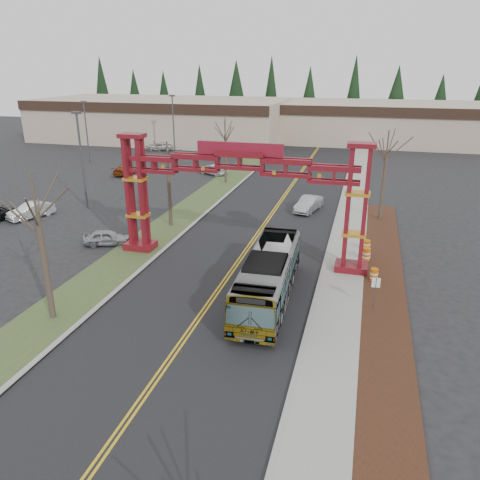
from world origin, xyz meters
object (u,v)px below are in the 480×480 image
(parked_car_far_a, at_px, (213,169))
(barrel_north, at_px, (367,246))
(transit_bus, at_px, (268,276))
(light_pole_near, at_px, (81,154))
(parked_car_mid_a, at_px, (126,170))
(bare_tree_right_far, at_px, (387,154))
(parked_car_near_a, at_px, (107,237))
(bare_tree_median_far, at_px, (225,135))
(gateway_arch, at_px, (240,180))
(silver_sedan, at_px, (309,204))
(parked_car_near_b, at_px, (31,211))
(barrel_mid, at_px, (366,255))
(barrel_south, at_px, (374,275))
(retail_building_east, at_px, (380,122))
(bare_tree_median_near, at_px, (37,216))
(bare_tree_median_mid, at_px, (168,166))
(parked_car_far_b, at_px, (159,147))
(retail_building_west, at_px, (163,119))
(light_pole_mid, at_px, (86,128))
(light_pole_far, at_px, (173,122))
(street_sign, at_px, (375,288))

(parked_car_far_a, height_order, barrel_north, parked_car_far_a)
(transit_bus, height_order, light_pole_near, light_pole_near)
(parked_car_mid_a, bearing_deg, transit_bus, 131.82)
(parked_car_mid_a, xyz_separation_m, bare_tree_right_far, (31.97, -11.01, 5.45))
(parked_car_near_a, relative_size, light_pole_near, 0.39)
(parked_car_far_a, xyz_separation_m, bare_tree_median_far, (3.00, -3.92, 5.03))
(gateway_arch, bearing_deg, silver_sedan, 76.54)
(parked_car_near_b, relative_size, barrel_mid, 4.08)
(parked_car_far_a, height_order, barrel_south, parked_car_far_a)
(retail_building_east, relative_size, transit_bus, 3.43)
(bare_tree_median_near, bearing_deg, parked_car_near_b, 131.09)
(transit_bus, bearing_deg, bare_tree_right_far, 67.60)
(bare_tree_median_mid, xyz_separation_m, light_pole_near, (-10.30, 2.90, 0.11))
(bare_tree_median_mid, relative_size, bare_tree_right_far, 0.91)
(gateway_arch, height_order, transit_bus, gateway_arch)
(parked_car_near_a, bearing_deg, bare_tree_right_far, -80.30)
(parked_car_far_b, height_order, barrel_north, parked_car_far_b)
(parked_car_far_b, bearing_deg, parked_car_mid_a, -4.49)
(silver_sedan, relative_size, barrel_south, 4.60)
(bare_tree_median_mid, bearing_deg, silver_sedan, 34.34)
(retail_building_west, distance_m, parked_car_far_a, 33.39)
(light_pole_near, relative_size, barrel_north, 10.16)
(gateway_arch, height_order, light_pole_mid, gateway_arch)
(parked_car_near_b, relative_size, bare_tree_median_near, 0.51)
(light_pole_near, xyz_separation_m, light_pole_far, (-2.39, 28.31, -0.07))
(parked_car_near_a, distance_m, bare_tree_median_far, 23.32)
(parked_car_far_a, bearing_deg, light_pole_far, -112.35)
(transit_bus, height_order, barrel_south, transit_bus)
(silver_sedan, relative_size, parked_car_mid_a, 1.01)
(transit_bus, bearing_deg, gateway_arch, 118.67)
(retail_building_east, relative_size, street_sign, 17.80)
(light_pole_mid, bearing_deg, light_pole_far, 36.59)
(retail_building_east, distance_m, parked_car_mid_a, 49.95)
(parked_car_far_b, xyz_separation_m, barrel_north, (34.57, -37.74, -0.17))
(light_pole_mid, xyz_separation_m, barrel_south, (40.49, -30.81, -4.57))
(gateway_arch, relative_size, street_sign, 8.52)
(gateway_arch, xyz_separation_m, bare_tree_median_near, (-8.00, -10.94, 0.08))
(retail_building_west, distance_m, parked_car_mid_a, 31.47)
(retail_building_east, distance_m, transit_bus, 67.84)
(silver_sedan, height_order, bare_tree_right_far, bare_tree_right_far)
(parked_car_far_b, bearing_deg, bare_tree_median_mid, 10.33)
(parked_car_near_b, bearing_deg, barrel_mid, 17.48)
(retail_building_east, bearing_deg, retail_building_west, -168.69)
(parked_car_near_b, bearing_deg, street_sign, 4.32)
(parked_car_mid_a, bearing_deg, silver_sedan, 159.24)
(parked_car_mid_a, bearing_deg, barrel_north, 148.70)
(parked_car_far_b, xyz_separation_m, light_pole_mid, (-5.37, -12.35, 4.41))
(silver_sedan, relative_size, parked_car_far_b, 0.96)
(gateway_arch, distance_m, silver_sedan, 14.97)
(gateway_arch, relative_size, barrel_north, 19.63)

